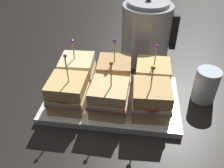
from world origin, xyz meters
The scene contains 10 objects.
ground_plane centered at (0.00, 0.00, 0.00)m, with size 6.00×6.00×0.00m, color black.
serving_platter centered at (0.00, 0.00, 0.01)m, with size 0.36×0.23×0.02m.
sandwich_front_left centered at (-0.11, -0.05, 0.06)m, with size 0.10×0.10×0.16m.
sandwich_front_center centered at (0.00, -0.05, 0.06)m, with size 0.10×0.10×0.15m.
sandwich_front_right centered at (0.10, -0.05, 0.06)m, with size 0.10×0.10×0.15m.
sandwich_back_left centered at (-0.11, 0.05, 0.06)m, with size 0.10×0.10×0.14m.
sandwich_back_center centered at (0.00, 0.05, 0.06)m, with size 0.10×0.10×0.15m.
sandwich_back_right centered at (0.11, 0.05, 0.06)m, with size 0.10×0.10×0.14m.
kettle_steel centered at (0.08, 0.25, 0.10)m, with size 0.18×0.16×0.23m.
drinking_glass centered at (0.25, 0.04, 0.05)m, with size 0.06×0.06×0.10m.
Camera 1 is at (0.06, -0.50, 0.45)m, focal length 38.00 mm.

